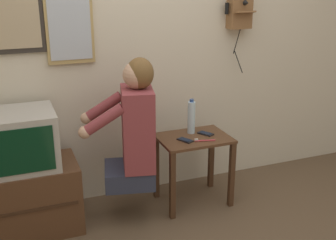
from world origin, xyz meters
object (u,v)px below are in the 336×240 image
person (134,128)px  framed_picture (13,17)px  cell_phone_spare (205,134)px  television (22,139)px  wall_phone_antique (240,5)px  water_bottle (191,117)px  cell_phone_held (185,140)px  toothbrush (203,140)px  wall_mirror (69,22)px

person → framed_picture: framed_picture is taller
cell_phone_spare → television: bearing=147.7°
wall_phone_antique → water_bottle: (-0.52, -0.22, -0.84)m
television → wall_phone_antique: wall_phone_antique is taller
cell_phone_held → television: bearing=147.7°
cell_phone_held → water_bottle: 0.22m
cell_phone_held → toothbrush: bearing=-50.4°
person → cell_phone_held: (0.41, 0.00, -0.16)m
cell_phone_spare → water_bottle: water_bottle is taller
wall_phone_antique → person: bearing=-160.8°
person → cell_phone_spare: person is taller
television → cell_phone_spare: television is taller
framed_picture → water_bottle: framed_picture is taller
wall_phone_antique → cell_phone_spare: bearing=-145.9°
framed_picture → water_bottle: bearing=-11.8°
cell_phone_spare → water_bottle: 0.17m
toothbrush → water_bottle: bearing=18.5°
wall_mirror → toothbrush: size_ratio=3.83×
toothbrush → television: bearing=96.9°
television → cell_phone_held: 1.18m
person → wall_phone_antique: (1.04, 0.36, 0.80)m
person → cell_phone_spare: size_ratio=6.90×
person → toothbrush: 0.56m
wall_mirror → person: bearing=-49.5°
wall_mirror → cell_phone_spare: bearing=-18.9°
cell_phone_held → cell_phone_spare: bearing=-7.2°
television → cell_phone_spare: (1.38, -0.06, -0.13)m
framed_picture → cell_phone_held: (1.13, -0.40, -0.92)m
television → toothbrush: size_ratio=2.89×
cell_phone_held → toothbrush: toothbrush is taller
person → cell_phone_held: bearing=-76.3°
television → cell_phone_held: (1.17, -0.13, -0.13)m
television → water_bottle: (1.28, 0.01, -0.00)m
toothbrush → person: bearing=99.3°
cell_phone_held → toothbrush: (0.13, -0.06, 0.00)m
water_bottle → person: bearing=-164.3°
television → framed_picture: (0.04, 0.27, 0.79)m
wall_phone_antique → cell_phone_spare: 1.09m
wall_phone_antique → toothbrush: 1.16m
person → toothbrush: person is taller
person → water_bottle: person is taller
television → wall_phone_antique: (1.80, 0.23, 0.83)m
wall_mirror → toothbrush: wall_mirror is taller
person → television: person is taller
wall_phone_antique → toothbrush: bearing=-140.6°
person → cell_phone_held: 0.44m
wall_mirror → toothbrush: bearing=-27.5°
person → toothbrush: bearing=-82.6°
toothbrush → wall_mirror: bearing=77.6°
cell_phone_held → wall_phone_antique: bearing=3.5°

